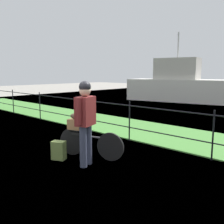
{
  "coord_description": "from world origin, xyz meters",
  "views": [
    {
      "loc": [
        4.24,
        -2.91,
        1.85
      ],
      "look_at": [
        0.13,
        1.45,
        0.9
      ],
      "focal_mm": 40.68,
      "sensor_mm": 36.0,
      "label": 1
    }
  ],
  "objects_px": {
    "bicycle_main": "(90,143)",
    "backpack_on_paving": "(59,150)",
    "cyclist_person": "(85,116)",
    "moored_boat_near": "(177,85)",
    "terrier_dog": "(77,116)",
    "wooden_crate": "(76,124)"
  },
  "relations": [
    {
      "from": "bicycle_main",
      "to": "backpack_on_paving",
      "type": "bearing_deg",
      "value": -125.29
    },
    {
      "from": "bicycle_main",
      "to": "cyclist_person",
      "type": "distance_m",
      "value": 0.83
    },
    {
      "from": "cyclist_person",
      "to": "backpack_on_paving",
      "type": "bearing_deg",
      "value": -166.19
    },
    {
      "from": "wooden_crate",
      "to": "cyclist_person",
      "type": "height_order",
      "value": "cyclist_person"
    },
    {
      "from": "wooden_crate",
      "to": "backpack_on_paving",
      "type": "distance_m",
      "value": 0.67
    },
    {
      "from": "terrier_dog",
      "to": "moored_boat_near",
      "type": "distance_m",
      "value": 12.05
    },
    {
      "from": "wooden_crate",
      "to": "backpack_on_paving",
      "type": "xyz_separation_m",
      "value": [
        -0.06,
        -0.43,
        -0.51
      ]
    },
    {
      "from": "backpack_on_paving",
      "to": "moored_boat_near",
      "type": "bearing_deg",
      "value": -97.02
    },
    {
      "from": "wooden_crate",
      "to": "backpack_on_paving",
      "type": "height_order",
      "value": "wooden_crate"
    },
    {
      "from": "wooden_crate",
      "to": "bicycle_main",
      "type": "bearing_deg",
      "value": 18.76
    },
    {
      "from": "bicycle_main",
      "to": "moored_boat_near",
      "type": "distance_m",
      "value": 12.08
    },
    {
      "from": "cyclist_person",
      "to": "backpack_on_paving",
      "type": "height_order",
      "value": "cyclist_person"
    },
    {
      "from": "bicycle_main",
      "to": "backpack_on_paving",
      "type": "distance_m",
      "value": 0.67
    },
    {
      "from": "bicycle_main",
      "to": "cyclist_person",
      "type": "xyz_separation_m",
      "value": [
        0.31,
        -0.37,
        0.68
      ]
    },
    {
      "from": "wooden_crate",
      "to": "cyclist_person",
      "type": "bearing_deg",
      "value": -22.88
    },
    {
      "from": "wooden_crate",
      "to": "cyclist_person",
      "type": "relative_size",
      "value": 0.19
    },
    {
      "from": "bicycle_main",
      "to": "cyclist_person",
      "type": "height_order",
      "value": "cyclist_person"
    },
    {
      "from": "bicycle_main",
      "to": "backpack_on_paving",
      "type": "xyz_separation_m",
      "value": [
        -0.38,
        -0.54,
        -0.12
      ]
    },
    {
      "from": "cyclist_person",
      "to": "backpack_on_paving",
      "type": "relative_size",
      "value": 4.21
    },
    {
      "from": "bicycle_main",
      "to": "terrier_dog",
      "type": "distance_m",
      "value": 0.66
    },
    {
      "from": "terrier_dog",
      "to": "backpack_on_paving",
      "type": "bearing_deg",
      "value": -101.26
    },
    {
      "from": "terrier_dog",
      "to": "moored_boat_near",
      "type": "xyz_separation_m",
      "value": [
        -3.94,
        11.39,
        0.1
      ]
    }
  ]
}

